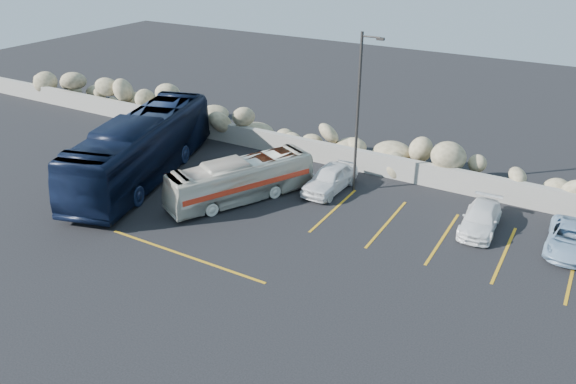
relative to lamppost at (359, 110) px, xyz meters
The scene contains 10 objects.
ground 10.73m from the lamppost, 105.05° to the right, with size 90.00×90.00×0.00m, color black.
seawall 5.14m from the lamppost, 135.63° to the left, with size 60.00×0.40×1.20m, color gray.
riprap_pile 5.40m from the lamppost, 124.63° to the left, with size 54.00×2.80×2.60m, color #8C7E5C, non-canonical shape.
parking_lines 6.18m from the lamppost, 62.01° to the right, with size 18.16×9.36×0.01m.
lamppost is the anchor object (origin of this frame).
vintage_bus 6.69m from the lamppost, 139.55° to the right, with size 1.78×7.60×2.12m, color silver.
tour_coach 11.61m from the lamppost, 158.32° to the right, with size 2.84×12.16×3.39m, color black.
car_a 3.85m from the lamppost, 151.57° to the right, with size 1.57×3.91×1.33m, color white.
car_c 7.59m from the lamppost, ahead, with size 1.48×3.64×1.06m, color white.
car_d 10.86m from the lamppost, ahead, with size 1.73×3.75×1.04m, color #95B5D4.
Camera 1 is at (12.69, -14.78, 12.54)m, focal length 35.00 mm.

